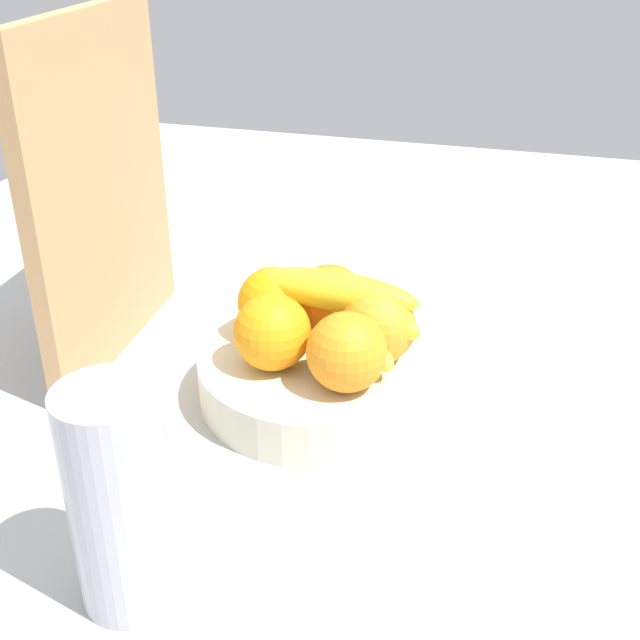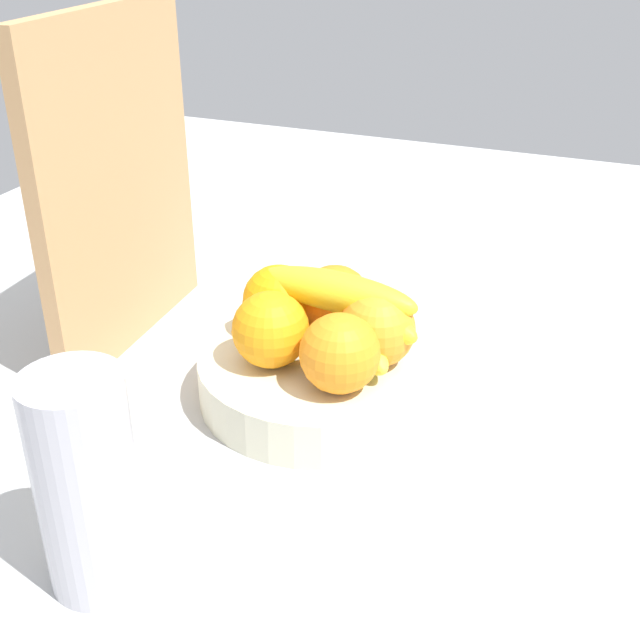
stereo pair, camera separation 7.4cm
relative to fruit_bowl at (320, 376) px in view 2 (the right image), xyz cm
name	(u,v)px [view 2 (the right image)]	position (x,y,z in cm)	size (l,w,h in cm)	color
ground_plane	(310,383)	(3.92, 2.72, -3.87)	(180.00, 140.00, 3.00)	#AEB0B1
fruit_bowl	(320,376)	(0.00, 0.00, 0.00)	(24.34, 24.34, 4.75)	beige
orange_front_left	(271,330)	(-3.14, 3.82, 6.12)	(7.48, 7.48, 7.48)	orange
orange_front_right	(340,353)	(-4.83, -3.90, 6.12)	(7.48, 7.48, 7.48)	orange
orange_center	(377,329)	(0.82, -5.55, 6.12)	(7.48, 7.48, 7.48)	orange
orange_back_left	(335,301)	(4.80, 0.29, 6.12)	(7.48, 7.48, 7.48)	orange
orange_back_right	(279,301)	(2.72, 5.65, 6.12)	(7.48, 7.48, 7.48)	orange
banana_bunch	(344,311)	(2.34, -1.57, 6.57)	(14.65, 18.39, 8.40)	yellow
cutting_board	(120,184)	(4.30, 24.64, 15.63)	(28.00, 1.80, 36.00)	tan
thermos_tumbler	(87,484)	(-28.96, 5.96, 6.40)	(7.26, 7.26, 17.55)	#B7B6BF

